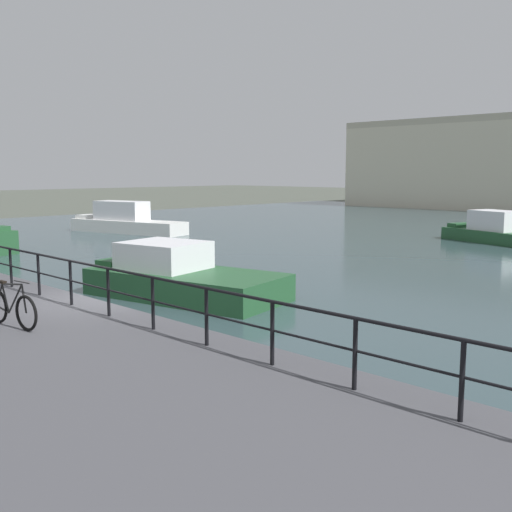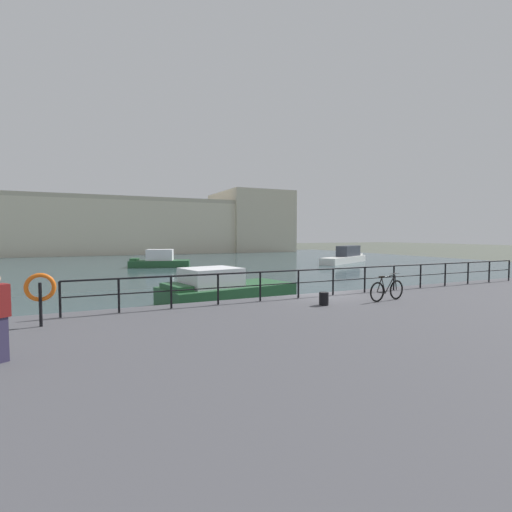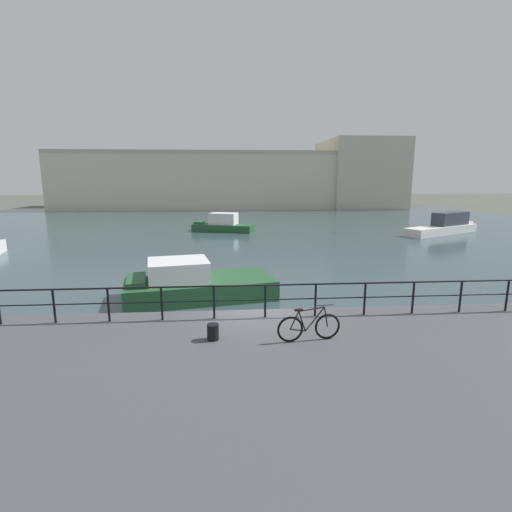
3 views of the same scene
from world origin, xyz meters
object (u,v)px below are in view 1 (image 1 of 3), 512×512
(moored_cabin_cruiser, at_px, (125,221))
(parked_bicycle, at_px, (11,308))
(moored_small_launch, at_px, (494,231))
(moored_blue_motorboat, at_px, (180,277))

(moored_cabin_cruiser, height_order, parked_bicycle, moored_cabin_cruiser)
(moored_cabin_cruiser, bearing_deg, moored_small_launch, -163.44)
(moored_small_launch, xyz_separation_m, moored_blue_motorboat, (-1.09, -22.53, -0.04))
(moored_blue_motorboat, bearing_deg, moored_cabin_cruiser, -40.18)
(moored_cabin_cruiser, distance_m, parked_bicycle, 29.17)
(moored_blue_motorboat, bearing_deg, parked_bicycle, 105.81)
(parked_bicycle, bearing_deg, moored_cabin_cruiser, 134.96)
(moored_blue_motorboat, height_order, parked_bicycle, parked_bicycle)
(moored_small_launch, height_order, parked_bicycle, parked_bicycle)
(moored_small_launch, relative_size, moored_cabin_cruiser, 0.72)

